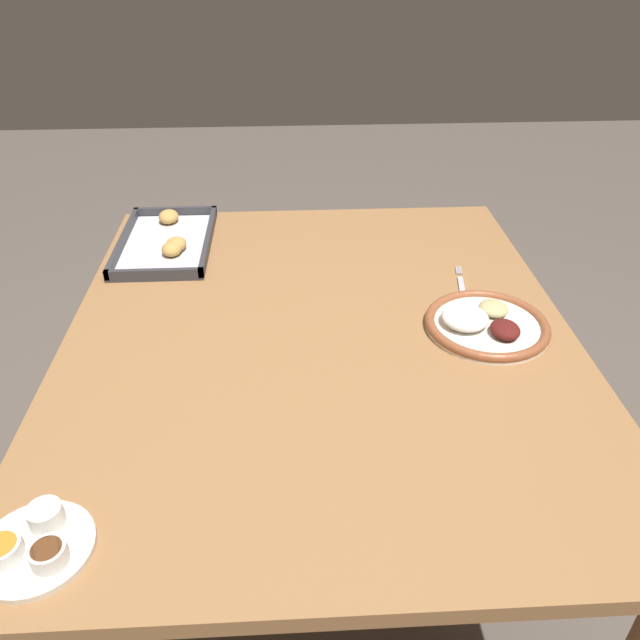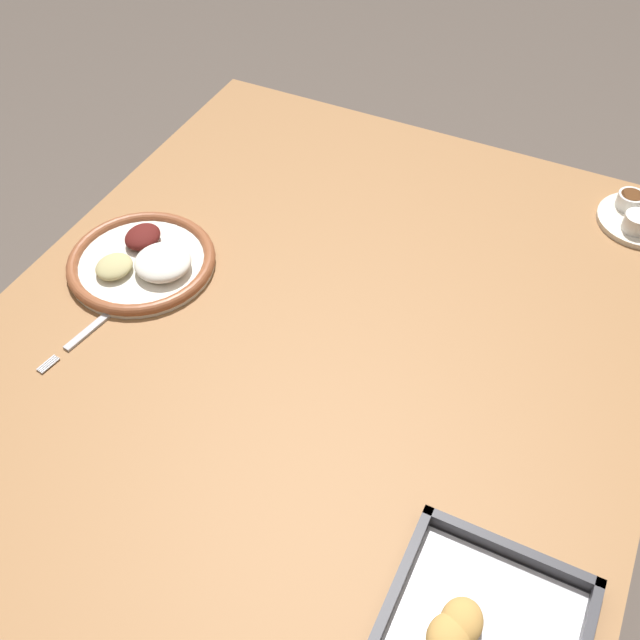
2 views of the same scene
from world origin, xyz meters
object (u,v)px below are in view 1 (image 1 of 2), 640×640
saucer_plate (34,544)px  baking_tray (168,241)px  dinner_plate (485,324)px  fork (462,290)px

saucer_plate → baking_tray: bearing=-2.6°
saucer_plate → dinner_plate: bearing=-56.7°
baking_tray → saucer_plate: bearing=177.4°
fork → saucer_plate: bearing=140.1°
dinner_plate → saucer_plate: 0.88m
dinner_plate → saucer_plate: size_ratio=1.61×
dinner_plate → fork: (0.15, 0.01, -0.01)m
fork → baking_tray: (0.26, 0.69, 0.01)m
saucer_plate → baking_tray: same height
fork → saucer_plate: saucer_plate is taller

